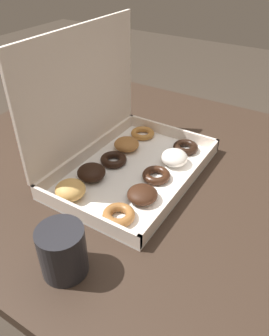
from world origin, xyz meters
name	(u,v)px	position (x,y,z in m)	size (l,w,h in m)	color
ground_plane	(137,321)	(0.00, 0.00, 0.00)	(8.00, 8.00, 0.00)	#42382D
dining_table	(138,194)	(0.00, 0.00, 0.65)	(0.91, 1.03, 0.75)	#38281E
donut_box	(118,146)	(-0.05, 0.03, 0.82)	(0.40, 0.28, 0.32)	white
coffee_mug	(63,250)	(-0.34, -0.06, 0.80)	(0.08, 0.08, 0.09)	#232328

